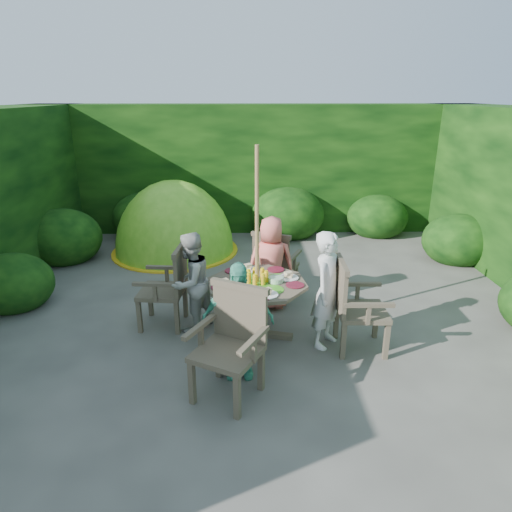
{
  "coord_description": "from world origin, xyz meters",
  "views": [
    {
      "loc": [
        -0.26,
        -5.44,
        2.69
      ],
      "look_at": [
        -0.12,
        -0.29,
        0.85
      ],
      "focal_mm": 32.0,
      "sensor_mm": 36.0,
      "label": 1
    }
  ],
  "objects_px": {
    "child_right": "(328,290)",
    "child_back": "(271,263)",
    "garden_chair_front": "(232,341)",
    "garden_chair_back": "(275,264)",
    "garden_chair_left": "(168,286)",
    "dome_tent": "(175,251)",
    "garden_chair_right": "(354,305)",
    "child_left": "(191,282)",
    "parasol_pole": "(257,247)",
    "child_front": "(238,320)",
    "patio_table": "(257,291)"
  },
  "relations": [
    {
      "from": "garden_chair_front",
      "to": "child_front",
      "type": "bearing_deg",
      "value": 107.41
    },
    {
      "from": "garden_chair_front",
      "to": "dome_tent",
      "type": "relative_size",
      "value": 0.39
    },
    {
      "from": "garden_chair_front",
      "to": "child_right",
      "type": "relative_size",
      "value": 0.76
    },
    {
      "from": "garden_chair_front",
      "to": "child_right",
      "type": "bearing_deg",
      "value": 67.86
    },
    {
      "from": "garden_chair_left",
      "to": "child_back",
      "type": "height_order",
      "value": "child_back"
    },
    {
      "from": "garden_chair_front",
      "to": "dome_tent",
      "type": "distance_m",
      "value": 4.32
    },
    {
      "from": "child_back",
      "to": "dome_tent",
      "type": "height_order",
      "value": "dome_tent"
    },
    {
      "from": "child_back",
      "to": "garden_chair_left",
      "type": "bearing_deg",
      "value": 24.04
    },
    {
      "from": "garden_chair_front",
      "to": "parasol_pole",
      "type": "bearing_deg",
      "value": 104.44
    },
    {
      "from": "parasol_pole",
      "to": "dome_tent",
      "type": "height_order",
      "value": "parasol_pole"
    },
    {
      "from": "patio_table",
      "to": "child_left",
      "type": "bearing_deg",
      "value": 165.06
    },
    {
      "from": "patio_table",
      "to": "dome_tent",
      "type": "bearing_deg",
      "value": 114.43
    },
    {
      "from": "patio_table",
      "to": "garden_chair_left",
      "type": "distance_m",
      "value": 1.1
    },
    {
      "from": "garden_chair_front",
      "to": "child_left",
      "type": "xyz_separation_m",
      "value": [
        -0.51,
        1.27,
        0.06
      ]
    },
    {
      "from": "child_left",
      "to": "garden_chair_front",
      "type": "bearing_deg",
      "value": 54.77
    },
    {
      "from": "patio_table",
      "to": "dome_tent",
      "type": "relative_size",
      "value": 0.56
    },
    {
      "from": "child_right",
      "to": "dome_tent",
      "type": "height_order",
      "value": "child_right"
    },
    {
      "from": "dome_tent",
      "to": "child_back",
      "type": "bearing_deg",
      "value": -49.16
    },
    {
      "from": "garden_chair_left",
      "to": "garden_chair_back",
      "type": "distance_m",
      "value": 1.53
    },
    {
      "from": "parasol_pole",
      "to": "garden_chair_front",
      "type": "distance_m",
      "value": 1.23
    },
    {
      "from": "garden_chair_left",
      "to": "dome_tent",
      "type": "height_order",
      "value": "dome_tent"
    },
    {
      "from": "garden_chair_right",
      "to": "child_front",
      "type": "relative_size",
      "value": 0.82
    },
    {
      "from": "patio_table",
      "to": "child_right",
      "type": "xyz_separation_m",
      "value": [
        0.77,
        -0.21,
        0.09
      ]
    },
    {
      "from": "parasol_pole",
      "to": "child_back",
      "type": "bearing_deg",
      "value": 75.0
    },
    {
      "from": "garden_chair_right",
      "to": "garden_chair_front",
      "type": "height_order",
      "value": "garden_chair_front"
    },
    {
      "from": "child_right",
      "to": "dome_tent",
      "type": "relative_size",
      "value": 0.52
    },
    {
      "from": "child_right",
      "to": "dome_tent",
      "type": "xyz_separation_m",
      "value": [
        -2.16,
        3.28,
        -0.66
      ]
    },
    {
      "from": "patio_table",
      "to": "parasol_pole",
      "type": "height_order",
      "value": "parasol_pole"
    },
    {
      "from": "child_left",
      "to": "dome_tent",
      "type": "height_order",
      "value": "dome_tent"
    },
    {
      "from": "garden_chair_left",
      "to": "dome_tent",
      "type": "relative_size",
      "value": 0.38
    },
    {
      "from": "garden_chair_front",
      "to": "dome_tent",
      "type": "xyz_separation_m",
      "value": [
        -1.13,
        4.13,
        -0.54
      ]
    },
    {
      "from": "garden_chair_right",
      "to": "garden_chair_left",
      "type": "height_order",
      "value": "garden_chair_right"
    },
    {
      "from": "patio_table",
      "to": "child_right",
      "type": "relative_size",
      "value": 1.08
    },
    {
      "from": "parasol_pole",
      "to": "garden_chair_right",
      "type": "xyz_separation_m",
      "value": [
        1.05,
        -0.3,
        -0.57
      ]
    },
    {
      "from": "child_right",
      "to": "child_back",
      "type": "bearing_deg",
      "value": 64.07
    },
    {
      "from": "child_front",
      "to": "dome_tent",
      "type": "height_order",
      "value": "dome_tent"
    },
    {
      "from": "garden_chair_left",
      "to": "garden_chair_back",
      "type": "bearing_deg",
      "value": 125.51
    },
    {
      "from": "garden_chair_left",
      "to": "child_right",
      "type": "relative_size",
      "value": 0.73
    },
    {
      "from": "garden_chair_right",
      "to": "garden_chair_front",
      "type": "distance_m",
      "value": 1.52
    },
    {
      "from": "child_back",
      "to": "child_front",
      "type": "bearing_deg",
      "value": 78.38
    },
    {
      "from": "garden_chair_right",
      "to": "garden_chair_left",
      "type": "xyz_separation_m",
      "value": [
        -2.11,
        0.6,
        -0.01
      ]
    },
    {
      "from": "garden_chair_back",
      "to": "child_back",
      "type": "bearing_deg",
      "value": 101.56
    },
    {
      "from": "garden_chair_front",
      "to": "child_left",
      "type": "height_order",
      "value": "child_left"
    },
    {
      "from": "garden_chair_front",
      "to": "garden_chair_back",
      "type": "bearing_deg",
      "value": 104.24
    },
    {
      "from": "garden_chair_back",
      "to": "child_back",
      "type": "xyz_separation_m",
      "value": [
        -0.06,
        -0.29,
        0.12
      ]
    },
    {
      "from": "child_right",
      "to": "child_back",
      "type": "relative_size",
      "value": 1.08
    },
    {
      "from": "garden_chair_back",
      "to": "garden_chair_right",
      "type": "bearing_deg",
      "value": 143.78
    },
    {
      "from": "garden_chair_right",
      "to": "child_left",
      "type": "height_order",
      "value": "child_left"
    },
    {
      "from": "garden_chair_right",
      "to": "garden_chair_back",
      "type": "relative_size",
      "value": 1.06
    },
    {
      "from": "garden_chair_back",
      "to": "child_back",
      "type": "distance_m",
      "value": 0.32
    }
  ]
}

